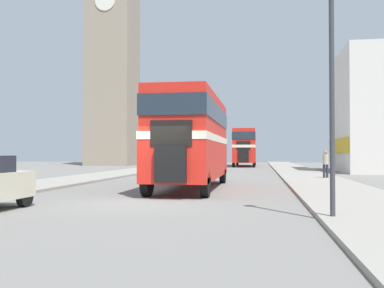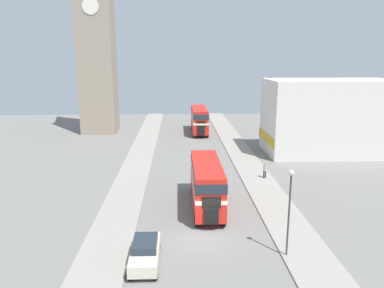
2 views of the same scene
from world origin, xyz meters
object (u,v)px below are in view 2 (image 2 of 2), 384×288
Objects in this scene: pedestrian_walking at (265,170)px; street_lamp at (290,200)px; bus_distant at (199,118)px; double_decker_bus at (207,181)px; car_parked_near at (145,252)px; church_tower at (95,14)px.

street_lamp reaches higher than pedestrian_walking.
pedestrian_walking is at bearing -77.54° from bus_distant.
double_decker_bus reaches higher than car_parked_near.
bus_distant reaches higher than car_parked_near.
double_decker_bus is 9.80m from street_lamp.
church_tower is (-11.26, 43.20, 18.91)m from car_parked_near.
double_decker_bus is 32.72m from bus_distant.
bus_distant is 0.26× the size of church_tower.
pedestrian_walking reaches higher than car_parked_near.
street_lamp reaches higher than car_parked_near.
street_lamp is at bearing -85.33° from bus_distant.
bus_distant reaches higher than pedestrian_walking.
car_parked_near is at bearing -117.32° from double_decker_bus.
pedestrian_walking is (6.85, 7.47, -1.37)m from double_decker_bus.
car_parked_near is 0.77× the size of street_lamp.
car_parked_near is 48.48m from church_tower.
pedestrian_walking is at bearing 47.48° from double_decker_bus.
street_lamp is at bearing -61.35° from double_decker_bus.
car_parked_near is (-4.60, -8.91, -1.62)m from double_decker_bus.
bus_distant is at bearing -5.34° from church_tower.
bus_distant is (1.27, 32.69, 0.16)m from double_decker_bus.
church_tower is (-17.14, 1.60, 17.12)m from bus_distant.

